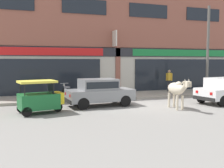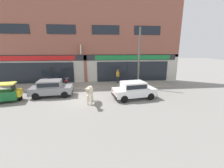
{
  "view_description": "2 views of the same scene",
  "coord_description": "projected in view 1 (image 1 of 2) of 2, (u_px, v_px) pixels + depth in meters",
  "views": [
    {
      "loc": [
        -6.56,
        -12.72,
        2.4
      ],
      "look_at": [
        -1.92,
        1.0,
        1.13
      ],
      "focal_mm": 42.0,
      "sensor_mm": 36.0,
      "label": 1
    },
    {
      "loc": [
        1.18,
        -12.55,
        4.26
      ],
      "look_at": [
        2.68,
        1.0,
        0.89
      ],
      "focal_mm": 24.0,
      "sensor_mm": 36.0,
      "label": 2
    }
  ],
  "objects": [
    {
      "name": "motorcycle_1",
      "position": [
        84.0,
        91.0,
        16.15
      ],
      "size": [
        0.52,
        1.81,
        0.88
      ],
      "color": "black",
      "rests_on": "sidewalk"
    },
    {
      "name": "auto_rickshaw",
      "position": [
        40.0,
        99.0,
        12.01
      ],
      "size": [
        2.11,
        1.48,
        1.52
      ],
      "color": "black",
      "rests_on": "ground"
    },
    {
      "name": "pedestrian",
      "position": [
        169.0,
        78.0,
        19.47
      ],
      "size": [
        0.32,
        0.42,
        1.6
      ],
      "color": "#2D2D33",
      "rests_on": "sidewalk"
    },
    {
      "name": "shop_building",
      "position": [
        117.0,
        26.0,
        19.17
      ],
      "size": [
        23.0,
        1.4,
        10.25
      ],
      "color": "#8E5142",
      "rests_on": "ground"
    },
    {
      "name": "cow",
      "position": [
        177.0,
        89.0,
        13.08
      ],
      "size": [
        0.62,
        2.15,
        1.61
      ],
      "color": "beige",
      "rests_on": "ground"
    },
    {
      "name": "motorcycle_2",
      "position": [
        102.0,
        91.0,
        16.57
      ],
      "size": [
        0.52,
        1.81,
        0.88
      ],
      "color": "black",
      "rests_on": "sidewalk"
    },
    {
      "name": "motorcycle_0",
      "position": [
        68.0,
        92.0,
        15.9
      ],
      "size": [
        0.61,
        1.79,
        0.88
      ],
      "color": "black",
      "rests_on": "sidewalk"
    },
    {
      "name": "sidewalk",
      "position": [
        126.0,
        95.0,
        17.86
      ],
      "size": [
        19.0,
        3.16,
        0.16
      ],
      "primitive_type": "cube",
      "color": "gray",
      "rests_on": "ground"
    },
    {
      "name": "utility_pole",
      "position": [
        208.0,
        50.0,
        18.18
      ],
      "size": [
        0.18,
        0.18,
        6.03
      ],
      "primitive_type": "cylinder",
      "color": "#595651",
      "rests_on": "sidewalk"
    },
    {
      "name": "ground_plane",
      "position": [
        151.0,
        105.0,
        14.3
      ],
      "size": [
        90.0,
        90.0,
        0.0
      ],
      "primitive_type": "plane",
      "color": "gray"
    },
    {
      "name": "car_0",
      "position": [
        99.0,
        91.0,
        13.97
      ],
      "size": [
        3.7,
        1.85,
        1.46
      ],
      "color": "black",
      "rests_on": "ground"
    }
  ]
}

